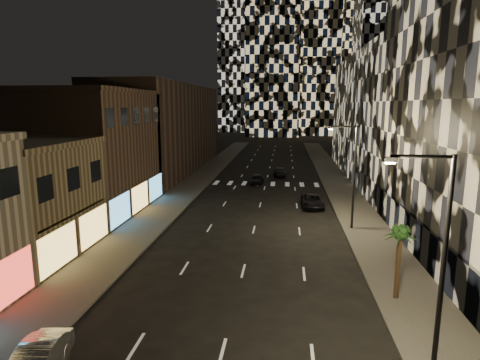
% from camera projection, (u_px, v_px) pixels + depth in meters
% --- Properties ---
extents(sidewalk_left, '(4.00, 120.00, 0.15)m').
position_uv_depth(sidewalk_left, '(195.00, 182.00, 57.03)').
color(sidewalk_left, '#47443F').
rests_on(sidewalk_left, ground).
extents(sidewalk_right, '(4.00, 120.00, 0.15)m').
position_uv_depth(sidewalk_right, '(339.00, 185.00, 54.82)').
color(sidewalk_right, '#47443F').
rests_on(sidewalk_right, ground).
extents(curb_left, '(0.20, 120.00, 0.15)m').
position_uv_depth(curb_left, '(210.00, 182.00, 56.80)').
color(curb_left, '#4C4C47').
rests_on(curb_left, ground).
extents(curb_right, '(0.20, 120.00, 0.15)m').
position_uv_depth(curb_right, '(323.00, 184.00, 55.05)').
color(curb_right, '#4C4C47').
rests_on(curb_right, ground).
extents(retail_tan, '(10.00, 10.00, 8.00)m').
position_uv_depth(retail_tan, '(10.00, 202.00, 28.76)').
color(retail_tan, brown).
rests_on(retail_tan, ground).
extents(retail_brown, '(10.00, 15.00, 12.00)m').
position_uv_depth(retail_brown, '(91.00, 154.00, 40.60)').
color(retail_brown, '#443327').
rests_on(retail_brown, ground).
extents(retail_filler_left, '(10.00, 40.00, 14.00)m').
position_uv_depth(retail_filler_left, '(167.00, 128.00, 66.29)').
color(retail_filler_left, '#443327').
rests_on(retail_filler_left, ground).
extents(midrise_base, '(0.60, 25.00, 3.00)m').
position_uv_depth(midrise_base, '(416.00, 234.00, 29.40)').
color(midrise_base, '#383838').
rests_on(midrise_base, ground).
extents(midrise_filler_right, '(16.00, 40.00, 18.00)m').
position_uv_depth(midrise_filler_right, '(405.00, 118.00, 58.90)').
color(midrise_filler_right, '#232326').
rests_on(midrise_filler_right, ground).
extents(streetlight_near, '(2.55, 0.25, 9.00)m').
position_uv_depth(streetlight_near, '(438.00, 255.00, 14.97)').
color(streetlight_near, black).
rests_on(streetlight_near, sidewalk_right).
extents(streetlight_far, '(2.55, 0.25, 9.00)m').
position_uv_depth(streetlight_far, '(352.00, 170.00, 34.50)').
color(streetlight_far, black).
rests_on(streetlight_far, sidewalk_right).
extents(car_dark_midlane, '(2.00, 4.11, 1.35)m').
position_uv_depth(car_dark_midlane, '(257.00, 179.00, 55.74)').
color(car_dark_midlane, black).
rests_on(car_dark_midlane, ground).
extents(car_dark_oncoming, '(1.92, 4.66, 1.35)m').
position_uv_depth(car_dark_oncoming, '(280.00, 172.00, 61.96)').
color(car_dark_oncoming, black).
rests_on(car_dark_oncoming, ground).
extents(car_dark_rightlane, '(2.34, 4.88, 1.34)m').
position_uv_depth(car_dark_rightlane, '(312.00, 201.00, 42.99)').
color(car_dark_rightlane, black).
rests_on(car_dark_rightlane, ground).
extents(palm_tree, '(2.15, 2.11, 4.21)m').
position_uv_depth(palm_tree, '(400.00, 239.00, 22.04)').
color(palm_tree, '#47331E').
rests_on(palm_tree, sidewalk_right).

